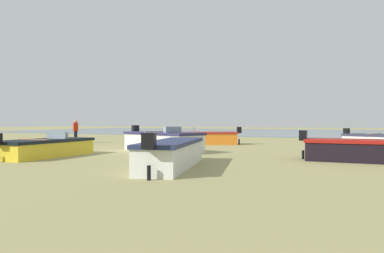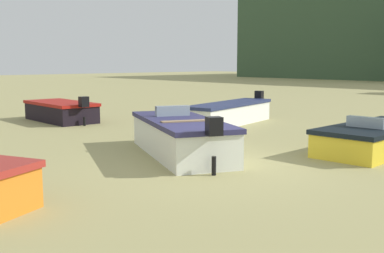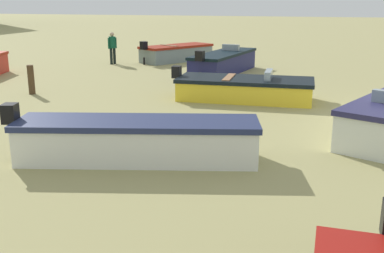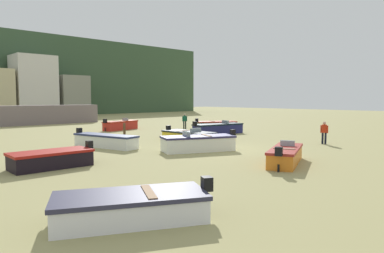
% 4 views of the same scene
% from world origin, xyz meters
% --- Properties ---
extents(boat_grey_0, '(4.26, 3.45, 1.18)m').
position_xyz_m(boat_grey_0, '(10.35, 10.03, 0.44)').
color(boat_grey_0, gray).
rests_on(boat_grey_0, ground).
extents(boat_navy_4, '(5.29, 2.21, 1.26)m').
position_xyz_m(boat_navy_4, '(6.91, 6.67, 0.48)').
color(boat_navy_4, navy).
rests_on(boat_navy_4, ground).
extents(boat_yellow_7, '(1.95, 4.73, 1.05)m').
position_xyz_m(boat_yellow_7, '(1.47, 4.78, 0.38)').
color(boat_yellow_7, yellow).
rests_on(boat_yellow_7, ground).
extents(boat_white_8, '(2.41, 5.24, 1.18)m').
position_xyz_m(boat_white_8, '(-5.10, 5.88, 0.44)').
color(boat_white_8, white).
rests_on(boat_white_8, ground).
extents(mooring_post_near_water, '(0.22, 0.22, 1.02)m').
position_xyz_m(mooring_post_near_water, '(0.36, 12.14, 0.51)').
color(mooring_post_near_water, '#483420').
rests_on(mooring_post_near_water, ground).
extents(beach_walker_distant, '(0.51, 0.46, 1.62)m').
position_xyz_m(beach_walker_distant, '(8.32, 12.80, 0.95)').
color(beach_walker_distant, black).
rests_on(beach_walker_distant, ground).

